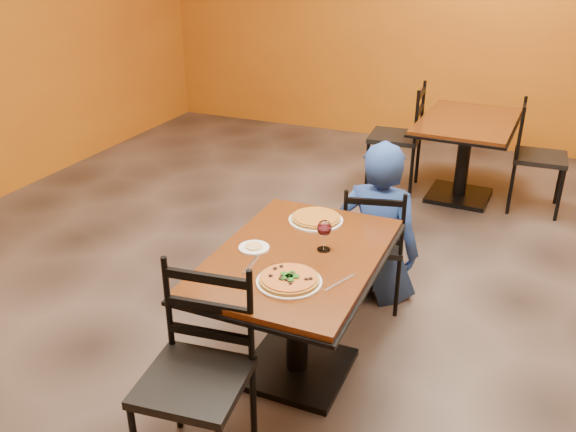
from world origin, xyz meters
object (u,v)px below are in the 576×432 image
at_px(side_plate, 254,248).
at_px(chair_second_right, 540,158).
at_px(table_second, 466,140).
at_px(diner, 380,220).
at_px(chair_main_far, 373,243).
at_px(pizza_main, 289,279).
at_px(plate_far, 316,220).
at_px(wine_glass, 324,234).
at_px(chair_second_left, 395,137).
at_px(plate_main, 289,282).
at_px(chair_main_near, 193,383).
at_px(pizza_far, 316,218).
at_px(table_main, 298,286).

bearing_deg(side_plate, chair_second_right, 65.84).
xyz_separation_m(table_second, diner, (-0.27, -1.90, -0.02)).
xyz_separation_m(chair_main_far, chair_second_right, (0.92, 2.01, 0.05)).
height_order(chair_second_right, pizza_main, chair_second_right).
height_order(plate_far, wine_glass, wine_glass).
bearing_deg(diner, chair_main_far, 84.76).
bearing_deg(chair_second_left, pizza_main, 0.70).
bearing_deg(chair_second_right, plate_main, 160.60).
bearing_deg(diner, pizza_main, 85.41).
relative_size(chair_main_near, pizza_far, 3.43).
xyz_separation_m(chair_main_far, wine_glass, (-0.05, -0.79, 0.42)).
distance_m(chair_second_right, wine_glass, 2.99).
bearing_deg(side_plate, chair_second_left, 89.39).
distance_m(plate_far, wine_glass, 0.36).
bearing_deg(pizza_main, diner, 85.42).
distance_m(chair_main_far, plate_far, 0.62).
bearing_deg(plate_far, pizza_main, -79.64).
relative_size(pizza_main, pizza_far, 1.01).
relative_size(table_main, pizza_far, 4.39).
relative_size(chair_main_far, wine_glass, 4.72).
height_order(pizza_main, wine_glass, wine_glass).
bearing_deg(chair_main_near, side_plate, 88.79).
xyz_separation_m(diner, pizza_far, (-0.23, -0.59, 0.23)).
xyz_separation_m(table_second, pizza_far, (-0.50, -2.49, 0.22)).
bearing_deg(table_second, plate_far, -101.27).
height_order(table_second, pizza_far, pizza_far).
distance_m(diner, plate_main, 1.29).
distance_m(table_second, pizza_main, 3.20).
bearing_deg(chair_second_left, diner, 6.85).
xyz_separation_m(pizza_far, side_plate, (-0.18, -0.44, -0.02)).
bearing_deg(wine_glass, chair_second_right, 70.75).
relative_size(diner, pizza_far, 3.86).
bearing_deg(pizza_main, plate_far, 100.36).
xyz_separation_m(plate_far, side_plate, (-0.18, -0.44, 0.00)).
height_order(table_second, side_plate, side_plate).
relative_size(chair_second_right, pizza_far, 3.42).
bearing_deg(pizza_far, chair_second_left, 93.33).
relative_size(pizza_main, side_plate, 1.77).
xyz_separation_m(chair_second_left, plate_far, (0.14, -2.49, 0.25)).
distance_m(chair_main_near, chair_main_far, 1.70).
height_order(plate_main, pizza_far, pizza_far).
relative_size(table_second, chair_second_left, 1.23).
bearing_deg(table_main, table_second, 81.27).
xyz_separation_m(pizza_far, wine_glass, (0.16, -0.31, 0.07)).
bearing_deg(chair_main_near, chair_main_far, 72.45).
bearing_deg(wine_glass, table_second, 83.16).
bearing_deg(chair_main_far, side_plate, 53.07).
distance_m(table_main, chair_main_far, 0.91).
distance_m(table_main, chair_second_right, 3.09).
bearing_deg(side_plate, plate_main, -38.59).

